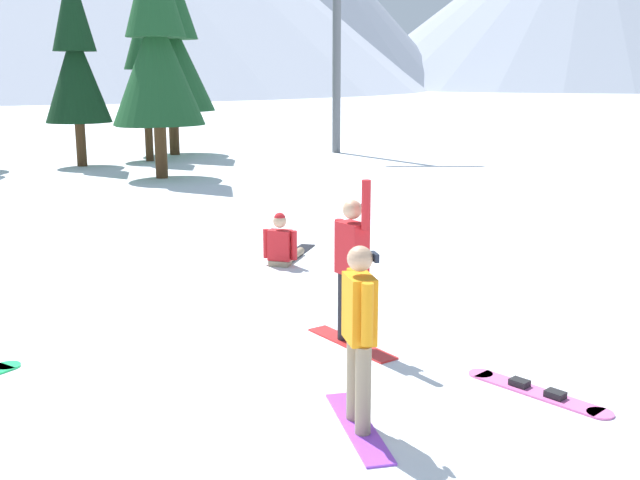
# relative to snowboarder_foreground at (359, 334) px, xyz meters

# --- Properties ---
(ground_plane) EXTENTS (800.00, 800.00, 0.00)m
(ground_plane) POSITION_rel_snowboarder_foreground_xyz_m (-3.09, -0.32, -0.95)
(ground_plane) COLOR white
(snowboarder_foreground) EXTENTS (0.59, 1.57, 1.79)m
(snowboarder_foreground) POSITION_rel_snowboarder_foreground_xyz_m (0.00, 0.00, 0.00)
(snowboarder_foreground) COLOR #993FD8
(snowboarder_foreground) RESTS_ON ground_plane
(snowboarder_midground) EXTENTS (1.08, 1.37, 2.11)m
(snowboarder_midground) POSITION_rel_snowboarder_foreground_xyz_m (0.06, 2.31, 0.06)
(snowboarder_midground) COLOR red
(snowboarder_midground) RESTS_ON ground_plane
(snowboarder_background) EXTENTS (0.94, 1.84, 0.96)m
(snowboarder_background) POSITION_rel_snowboarder_foreground_xyz_m (-0.92, 6.53, -0.63)
(snowboarder_background) COLOR gray
(snowboarder_background) RESTS_ON ground_plane
(loose_snowboard_near_left) EXTENTS (1.35, 1.42, 0.09)m
(loose_snowboard_near_left) POSITION_rel_snowboarder_foreground_xyz_m (1.95, 0.77, -0.93)
(loose_snowboard_near_left) COLOR pink
(loose_snowboard_near_left) RESTS_ON ground_plane
(pine_tree_young) EXTENTS (2.37, 2.37, 7.27)m
(pine_tree_young) POSITION_rel_snowboarder_foreground_xyz_m (-8.84, 21.49, 3.00)
(pine_tree_young) COLOR #472D19
(pine_tree_young) RESTS_ON ground_plane
(pine_tree_broad) EXTENTS (2.94, 2.94, 7.86)m
(pine_tree_broad) POSITION_rel_snowboarder_foreground_xyz_m (-5.25, 18.10, 3.33)
(pine_tree_broad) COLOR #472D19
(pine_tree_broad) RESTS_ON ground_plane
(pine_tree_tall) EXTENTS (2.51, 2.51, 6.16)m
(pine_tree_tall) POSITION_rel_snowboarder_foreground_xyz_m (-6.67, 23.15, 2.41)
(pine_tree_tall) COLOR #472D19
(pine_tree_tall) RESTS_ON ground_plane
(pine_tree_leaning) EXTENTS (3.52, 3.52, 8.34)m
(pine_tree_leaning) POSITION_rel_snowboarder_foreground_xyz_m (-6.10, 25.55, 3.60)
(pine_tree_leaning) COLOR #472D19
(pine_tree_leaning) RESTS_ON ground_plane
(ski_lift_tower) EXTENTS (3.60, 0.36, 10.19)m
(ski_lift_tower) POSITION_rel_snowboarder_foreground_xyz_m (0.78, 26.33, 4.92)
(ski_lift_tower) COLOR #595B60
(ski_lift_tower) RESTS_ON ground_plane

